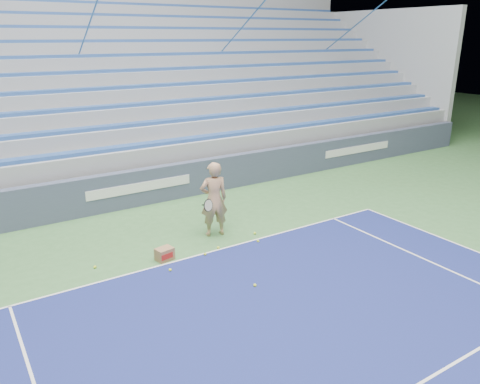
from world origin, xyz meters
name	(u,v)px	position (x,y,z in m)	size (l,w,h in m)	color
sponsor_barrier	(139,187)	(0.00, 15.88, 0.55)	(30.00, 0.32, 1.10)	#3E465E
bleachers	(81,104)	(0.00, 21.60, 2.36)	(31.00, 9.15, 7.30)	#94979C
tennis_player	(214,199)	(0.79, 12.73, 0.96)	(1.00, 0.92, 1.92)	tan
ball_box	(165,254)	(-0.86, 12.12, 0.14)	(0.43, 0.36, 0.28)	#8F6845
tennis_ball_0	(255,285)	(0.18, 10.01, 0.03)	(0.07, 0.07, 0.07)	#DCEE30
tennis_ball_1	(255,233)	(1.67, 12.19, 0.03)	(0.07, 0.07, 0.07)	#DCEE30
tennis_ball_2	(95,267)	(-2.32, 12.55, 0.03)	(0.07, 0.07, 0.07)	#DCEE30
tennis_ball_3	(170,270)	(-0.99, 11.54, 0.03)	(0.07, 0.07, 0.07)	#DCEE30
tennis_ball_4	(205,254)	(0.01, 11.81, 0.03)	(0.07, 0.07, 0.07)	#DCEE30
tennis_ball_5	(218,248)	(0.45, 11.95, 0.03)	(0.07, 0.07, 0.07)	#DCEE30
tennis_ball_6	(258,241)	(1.46, 11.75, 0.03)	(0.07, 0.07, 0.07)	#DCEE30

